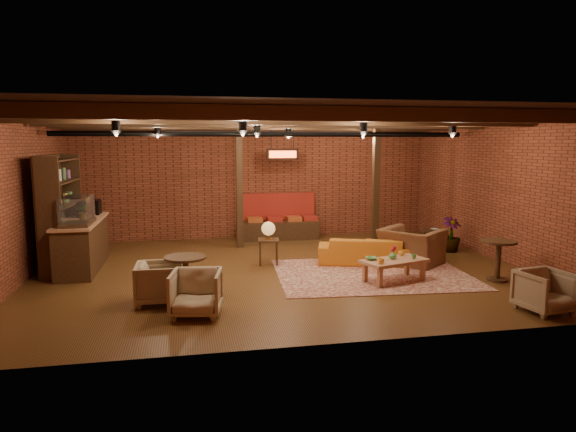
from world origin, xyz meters
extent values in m
plane|color=#36210D|center=(0.00, 0.00, 0.00)|extent=(10.00, 10.00, 0.00)
cube|color=black|center=(0.00, 0.00, 3.20)|extent=(10.00, 8.00, 0.02)
cube|color=brown|center=(0.00, 4.00, 1.60)|extent=(10.00, 0.02, 3.20)
cube|color=brown|center=(0.00, -4.00, 1.60)|extent=(10.00, 0.02, 3.20)
cube|color=brown|center=(-5.00, 0.00, 1.60)|extent=(0.02, 8.00, 3.20)
cube|color=brown|center=(5.00, 0.00, 1.60)|extent=(0.02, 8.00, 3.20)
cylinder|color=black|center=(0.00, 1.60, 2.85)|extent=(9.60, 0.12, 0.12)
cube|color=black|center=(-0.60, 2.60, 1.60)|extent=(0.16, 0.16, 3.20)
cube|color=black|center=(2.80, 2.00, 1.60)|extent=(0.16, 0.16, 3.20)
imported|color=#337F33|center=(-4.00, 1.20, 1.22)|extent=(0.35, 0.39, 0.30)
cube|color=#FF5019|center=(0.60, 3.10, 2.35)|extent=(0.86, 0.06, 0.30)
cube|color=maroon|center=(1.75, -0.64, 0.01)|extent=(4.05, 3.22, 0.01)
imported|color=#C36E1B|center=(1.92, 0.27, 0.30)|extent=(2.17, 1.34, 0.59)
cube|color=#9F694A|center=(1.97, -1.25, 0.40)|extent=(1.39, 0.98, 0.06)
cube|color=#9F694A|center=(1.53, -1.62, 0.19)|extent=(0.08, 0.08, 0.37)
cube|color=#9F694A|center=(2.53, -1.30, 0.19)|extent=(0.08, 0.08, 0.37)
cube|color=#9F694A|center=(1.40, -1.20, 0.19)|extent=(0.08, 0.08, 0.37)
cube|color=#9F694A|center=(2.40, -0.87, 0.19)|extent=(0.08, 0.08, 0.37)
imported|color=gold|center=(1.58, -1.53, 0.48)|extent=(0.16, 0.16, 0.10)
imported|color=#458C3F|center=(2.35, -1.28, 0.48)|extent=(0.13, 0.13, 0.09)
imported|color=gold|center=(2.24, -0.95, 0.48)|extent=(0.16, 0.16, 0.10)
imported|color=#458C3F|center=(1.52, -1.18, 0.46)|extent=(0.27, 0.27, 0.05)
imported|color=#458C3F|center=(1.95, -1.20, 0.50)|extent=(0.15, 0.15, 0.12)
sphere|color=#AA1229|center=(1.95, -1.20, 0.63)|extent=(0.10, 0.10, 0.10)
cube|color=black|center=(-0.18, 0.63, 0.54)|extent=(0.51, 0.51, 0.04)
cylinder|color=black|center=(-0.18, 0.63, 0.26)|extent=(0.04, 0.04, 0.52)
cylinder|color=olive|center=(-0.18, 0.63, 0.57)|extent=(0.15, 0.15, 0.02)
cylinder|color=olive|center=(-0.18, 0.63, 0.65)|extent=(0.04, 0.04, 0.22)
sphere|color=orange|center=(-0.18, 0.63, 0.80)|extent=(0.30, 0.30, 0.30)
cylinder|color=black|center=(-1.96, -1.60, 0.73)|extent=(0.72, 0.72, 0.04)
cylinder|color=black|center=(-1.96, -1.60, 0.37)|extent=(0.10, 0.10, 0.70)
cylinder|color=black|center=(-1.96, -1.60, 0.02)|extent=(0.43, 0.43, 0.04)
imported|color=#BEB393|center=(-2.40, -1.73, 0.38)|extent=(0.71, 0.75, 0.76)
imported|color=#BEB393|center=(-1.81, -2.47, 0.39)|extent=(0.86, 0.82, 0.78)
imported|color=brown|center=(2.90, 0.02, 0.53)|extent=(1.37, 1.44, 1.06)
cube|color=black|center=(4.14, 1.52, 0.47)|extent=(0.57, 0.57, 0.04)
cylinder|color=black|center=(4.14, 1.52, 0.22)|extent=(0.04, 0.04, 0.45)
imported|color=black|center=(4.14, 1.52, 0.50)|extent=(0.23, 0.26, 0.02)
cylinder|color=black|center=(3.97, -1.57, 0.77)|extent=(0.67, 0.67, 0.04)
cylinder|color=black|center=(3.97, -1.57, 0.39)|extent=(0.11, 0.11, 0.74)
cylinder|color=black|center=(3.97, -1.57, 0.02)|extent=(0.40, 0.40, 0.04)
imported|color=#BEB393|center=(3.59, -3.40, 0.37)|extent=(0.81, 0.77, 0.73)
imported|color=#4C7F4C|center=(4.40, 1.05, 1.27)|extent=(1.60, 1.60, 2.54)
camera|label=1|loc=(-1.91, -10.28, 2.66)|focal=32.00mm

